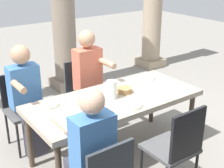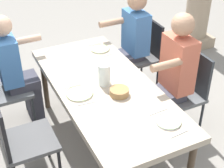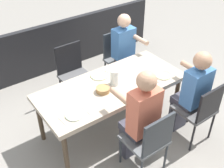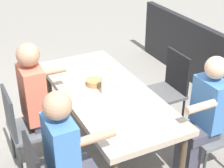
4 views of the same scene
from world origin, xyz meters
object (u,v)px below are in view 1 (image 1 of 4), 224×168
object	(u,v)px
chair_west_north	(23,105)
diner_guest_third	(89,152)
water_pitcher	(112,91)
stone_column_centre	(62,1)
dining_table	(115,103)
chair_mid_north	(83,89)
stone_column_far	(153,1)
diner_man_white	(91,79)
plate_1	(131,105)
diner_woman_green	(27,97)
bread_basket	(124,90)
chair_mid_south	(177,145)
plate_2	(147,78)
plate_0	(49,105)

from	to	relation	value
chair_west_north	diner_guest_third	size ratio (longest dim) A/B	0.71
chair_west_north	water_pitcher	xyz separation A→B (m)	(0.71, -0.84, 0.29)
diner_guest_third	stone_column_centre	bearing A→B (deg)	65.39
dining_table	chair_mid_north	world-z (taller)	chair_mid_north
chair_west_north	stone_column_far	xyz separation A→B (m)	(3.32, 1.36, 0.82)
stone_column_far	water_pitcher	bearing A→B (deg)	-139.88
diner_man_white	stone_column_centre	size ratio (longest dim) A/B	0.44
plate_1	water_pitcher	bearing A→B (deg)	101.43
diner_woman_green	diner_man_white	distance (m)	0.85
diner_man_white	bread_basket	bearing A→B (deg)	-83.11
bread_basket	water_pitcher	bearing A→B (deg)	-167.80
diner_man_white	chair_west_north	bearing A→B (deg)	167.96
chair_west_north	chair_mid_south	xyz separation A→B (m)	(0.85, -1.70, -0.00)
bread_basket	diner_guest_third	bearing A→B (deg)	-142.59
stone_column_centre	bread_basket	size ratio (longest dim) A/B	18.07
dining_table	stone_column_centre	world-z (taller)	stone_column_centre
water_pitcher	bread_basket	distance (m)	0.23
chair_west_north	diner_guest_third	world-z (taller)	diner_guest_third
chair_mid_north	plate_1	world-z (taller)	chair_mid_north
chair_mid_north	water_pitcher	world-z (taller)	water_pitcher
chair_west_north	plate_2	world-z (taller)	chair_west_north
plate_2	dining_table	bearing A→B (deg)	-161.06
plate_1	bread_basket	xyz separation A→B (m)	(0.16, 0.31, 0.02)
diner_guest_third	stone_column_centre	xyz separation A→B (m)	(1.31, 2.86, 0.83)
diner_man_white	plate_0	size ratio (longest dim) A/B	6.52
diner_woman_green	water_pitcher	size ratio (longest dim) A/B	6.21
chair_west_north	diner_man_white	size ratio (longest dim) A/B	0.67
chair_mid_south	plate_1	world-z (taller)	chair_mid_south
diner_guest_third	water_pitcher	bearing A→B (deg)	42.87
chair_west_north	stone_column_centre	bearing A→B (deg)	46.13
plate_1	diner_woman_green	bearing A→B (deg)	129.48
dining_table	plate_1	world-z (taller)	plate_1
dining_table	plate_1	size ratio (longest dim) A/B	8.09
diner_guest_third	diner_man_white	bearing A→B (deg)	57.09
diner_man_white	bread_basket	size ratio (longest dim) A/B	7.92
chair_mid_north	stone_column_far	world-z (taller)	stone_column_far
diner_guest_third	bread_basket	distance (m)	1.17
chair_west_north	plate_2	size ratio (longest dim) A/B	4.38
chair_mid_south	diner_guest_third	distance (m)	0.89
diner_guest_third	plate_0	world-z (taller)	diner_guest_third
diner_woman_green	diner_guest_third	bearing A→B (deg)	-90.00
diner_man_white	plate_2	size ratio (longest dim) A/B	6.56
chair_west_north	diner_man_white	distance (m)	0.89
dining_table	water_pitcher	size ratio (longest dim) A/B	9.36
chair_west_north	chair_mid_north	xyz separation A→B (m)	(0.85, 0.00, -0.01)
chair_mid_south	diner_man_white	xyz separation A→B (m)	(0.00, 1.52, 0.20)
water_pitcher	dining_table	bearing A→B (deg)	-12.52
stone_column_far	plate_0	xyz separation A→B (m)	(-3.24, -1.96, -0.61)
stone_column_far	bread_basket	xyz separation A→B (m)	(-2.39, -2.15, -0.59)
stone_column_far	chair_mid_north	bearing A→B (deg)	-151.24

